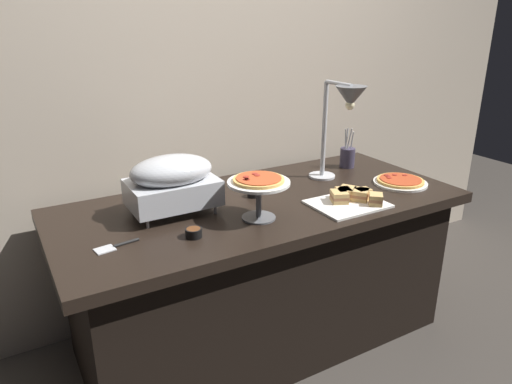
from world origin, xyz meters
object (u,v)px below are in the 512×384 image
sauce_cup_near (253,193)px  sauce_cup_far (194,232)px  heat_lamp (345,107)px  chafing_dish (172,181)px  serving_spatula (115,246)px  sandwich_platter (351,198)px  pizza_plate_front (400,182)px  pizza_plate_center (259,186)px  utensil_holder (347,157)px

sauce_cup_near → sauce_cup_far: size_ratio=0.89×
heat_lamp → sauce_cup_far: 0.98m
chafing_dish → serving_spatula: (-0.31, -0.20, -0.14)m
sandwich_platter → sauce_cup_far: (-0.77, 0.03, -0.00)m
sauce_cup_near → chafing_dish: bearing=179.2°
chafing_dish → pizza_plate_front: size_ratio=1.39×
chafing_dish → pizza_plate_front: chafing_dish is taller
pizza_plate_front → serving_spatula: bearing=179.3°
pizza_plate_front → serving_spatula: (-1.45, 0.02, -0.01)m
heat_lamp → serving_spatula: 1.24m
pizza_plate_front → sauce_cup_near: size_ratio=4.60×
chafing_dish → sandwich_platter: 0.81m
sandwich_platter → sauce_cup_far: 0.77m
sauce_cup_far → pizza_plate_front: bearing=2.4°
heat_lamp → pizza_plate_center: bearing=-164.5°
pizza_plate_front → utensil_holder: size_ratio=1.18×
sauce_cup_far → serving_spatula: 0.30m
chafing_dish → utensil_holder: 1.11m
heat_lamp → sauce_cup_near: bearing=170.7°
heat_lamp → utensil_holder: size_ratio=2.22×
chafing_dish → sauce_cup_far: 0.30m
sandwich_platter → serving_spatula: 1.06m
utensil_holder → serving_spatula: size_ratio=1.33×
pizza_plate_center → sauce_cup_near: bearing=65.3°
chafing_dish → sandwich_platter: bearing=-22.0°
sauce_cup_far → utensil_holder: utensil_holder is taller
pizza_plate_center → sauce_cup_far: (-0.31, -0.03, -0.13)m
heat_lamp → sauce_cup_far: bearing=-167.9°
heat_lamp → pizza_plate_front: heat_lamp is taller
pizza_plate_center → sandwich_platter: size_ratio=0.80×
sauce_cup_far → heat_lamp: bearing=12.1°
pizza_plate_front → pizza_plate_center: bearing=-178.7°
sandwich_platter → utensil_holder: (0.35, 0.44, 0.04)m
sauce_cup_near → sauce_cup_far: bearing=-147.6°
heat_lamp → sauce_cup_near: 0.61m
pizza_plate_front → sandwich_platter: size_ratio=0.82×
heat_lamp → serving_spatula: bearing=-174.0°
utensil_holder → sauce_cup_near: bearing=-168.0°
pizza_plate_center → sauce_cup_far: pizza_plate_center is taller
utensil_holder → serving_spatula: bearing=-166.1°
chafing_dish → heat_lamp: bearing=-5.4°
pizza_plate_center → utensil_holder: size_ratio=1.14×
chafing_dish → serving_spatula: bearing=-146.5°
utensil_holder → sauce_cup_far: bearing=-159.7°
heat_lamp → sandwich_platter: heat_lamp is taller
chafing_dish → heat_lamp: 0.90m
sandwich_platter → sauce_cup_far: size_ratio=4.95×
sauce_cup_near → serving_spatula: bearing=-164.3°
sandwich_platter → utensil_holder: size_ratio=1.43×
sauce_cup_near → utensil_holder: utensil_holder is taller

